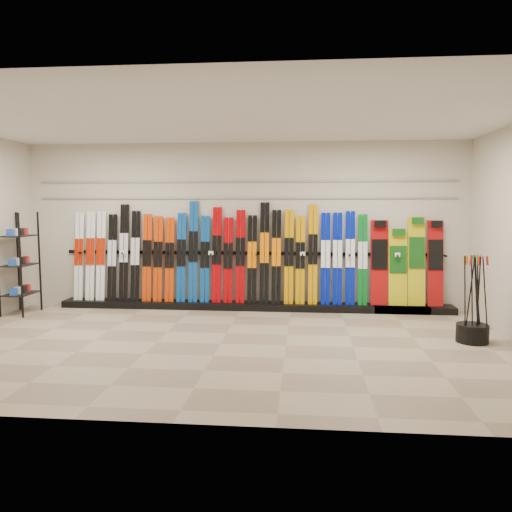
{
  "coord_description": "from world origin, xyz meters",
  "views": [
    {
      "loc": [
        1.1,
        -6.54,
        1.87
      ],
      "look_at": [
        0.39,
        1.0,
        1.1
      ],
      "focal_mm": 35.0,
      "sensor_mm": 36.0,
      "label": 1
    }
  ],
  "objects": [
    {
      "name": "ceiling",
      "position": [
        0.0,
        0.0,
        3.0
      ],
      "size": [
        8.0,
        8.0,
        0.0
      ],
      "primitive_type": "plane",
      "rotation": [
        3.14,
        0.0,
        0.0
      ],
      "color": "silver",
      "rests_on": "back_wall"
    },
    {
      "name": "floor",
      "position": [
        0.0,
        0.0,
        0.0
      ],
      "size": [
        8.0,
        8.0,
        0.0
      ],
      "primitive_type": "plane",
      "color": "gray",
      "rests_on": "ground"
    },
    {
      "name": "slatwall_rail_0",
      "position": [
        0.0,
        2.48,
        2.0
      ],
      "size": [
        7.6,
        0.02,
        0.03
      ],
      "primitive_type": "cube",
      "color": "gray",
      "rests_on": "back_wall"
    },
    {
      "name": "slatwall_rail_1",
      "position": [
        0.0,
        2.48,
        2.3
      ],
      "size": [
        7.6,
        0.02,
        0.03
      ],
      "primitive_type": "cube",
      "color": "gray",
      "rests_on": "back_wall"
    },
    {
      "name": "pole_bin",
      "position": [
        3.43,
        0.4,
        0.12
      ],
      "size": [
        0.43,
        0.43,
        0.25
      ],
      "primitive_type": "cylinder",
      "color": "black",
      "rests_on": "floor"
    },
    {
      "name": "accessory_rack",
      "position": [
        -3.75,
        1.55,
        0.88
      ],
      "size": [
        0.4,
        0.6,
        1.76
      ],
      "primitive_type": "cube",
      "color": "black",
      "rests_on": "floor"
    },
    {
      "name": "ski_rack_base",
      "position": [
        0.22,
        2.28,
        0.06
      ],
      "size": [
        8.0,
        0.4,
        0.12
      ],
      "primitive_type": "cube",
      "color": "black",
      "rests_on": "floor"
    },
    {
      "name": "snowboards",
      "position": [
        2.92,
        2.35,
        0.85
      ],
      "size": [
        1.25,
        0.24,
        1.55
      ],
      "color": "#990C0C",
      "rests_on": "ski_rack_base"
    },
    {
      "name": "ski_poles",
      "position": [
        3.44,
        0.37,
        0.61
      ],
      "size": [
        0.35,
        0.29,
        1.18
      ],
      "color": "black",
      "rests_on": "pole_bin"
    },
    {
      "name": "back_wall",
      "position": [
        0.0,
        2.5,
        1.5
      ],
      "size": [
        8.0,
        0.0,
        8.0
      ],
      "primitive_type": "plane",
      "rotation": [
        1.57,
        0.0,
        0.0
      ],
      "color": "beige",
      "rests_on": "floor"
    },
    {
      "name": "skis",
      "position": [
        -0.44,
        2.34,
        0.94
      ],
      "size": [
        5.37,
        0.25,
        1.83
      ],
      "color": "white",
      "rests_on": "ski_rack_base"
    }
  ]
}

